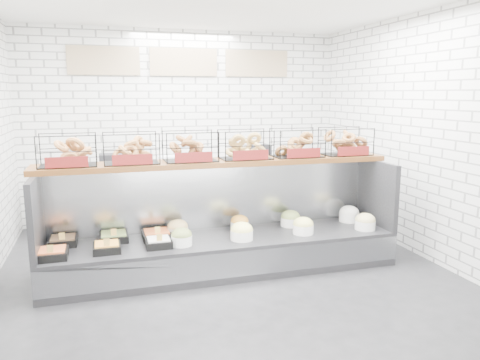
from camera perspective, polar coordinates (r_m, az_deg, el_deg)
name	(u,v)px	position (r m, az deg, el deg)	size (l,w,h in m)	color
ground	(231,279)	(5.28, -1.14, -11.97)	(5.50, 5.50, 0.00)	black
room_shell	(216,90)	(5.46, -2.93, 10.90)	(5.02, 5.51, 3.01)	silver
display_case	(223,241)	(5.48, -2.08, -7.46)	(4.00, 0.90, 1.20)	black
bagel_shelf	(218,149)	(5.42, -2.66, 3.81)	(4.10, 0.50, 0.40)	#48260F
prep_counter	(190,193)	(7.42, -6.16, -1.62)	(4.00, 0.60, 1.20)	#93969B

